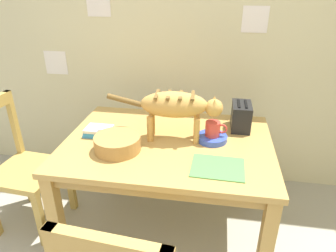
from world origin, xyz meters
The scene contains 10 objects.
wall_rear centered at (0.00, 2.10, 1.25)m, with size 4.53×0.11×2.50m.
dining_table centered at (0.03, 1.29, 0.64)m, with size 1.25×0.92×0.73m.
cat centered at (0.08, 1.33, 0.95)m, with size 0.68×0.18×0.30m.
saucer_bowl centered at (0.29, 1.34, 0.75)m, with size 0.18×0.18×0.03m, color blue.
coffee_mug centered at (0.29, 1.34, 0.81)m, with size 0.13×0.09×0.09m.
magazine centered at (0.33, 1.04, 0.73)m, with size 0.28×0.22×0.01m, color #4F924A.
book_stack centered at (-0.42, 1.30, 0.76)m, with size 0.18×0.13×0.05m.
wicker_basket centered at (-0.24, 1.14, 0.77)m, with size 0.26×0.26×0.09m.
toaster centered at (0.47, 1.54, 0.81)m, with size 0.12×0.20×0.18m.
wooden_chair_far centered at (-0.98, 1.25, 0.45)m, with size 0.46×0.46×0.93m.
Camera 1 is at (0.29, -0.33, 1.63)m, focal length 32.90 mm.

